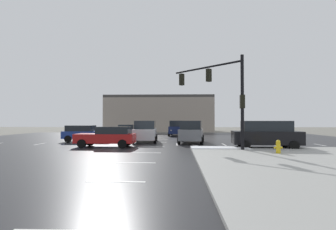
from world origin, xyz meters
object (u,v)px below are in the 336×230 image
object	(u,v)px
sedan_blue	(86,133)
suv_silver	(145,131)
suv_black	(266,134)
sedan_red	(108,136)
suv_grey	(192,131)
sedan_white	(126,131)
traffic_signal_mast	(221,88)
fire_hydrant	(278,147)
suv_navy	(177,128)

from	to	relation	value
sedan_blue	suv_silver	bearing A→B (deg)	-0.42
suv_black	suv_silver	bearing A→B (deg)	154.43
sedan_red	sedan_blue	bearing A→B (deg)	-53.68
suv_grey	suv_black	world-z (taller)	same
sedan_white	sedan_blue	distance (m)	5.42
traffic_signal_mast	suv_black	xyz separation A→B (m)	(3.36, 0.53, -3.32)
fire_hydrant	suv_grey	world-z (taller)	suv_grey
fire_hydrant	suv_navy	xyz separation A→B (m)	(-6.02, 19.93, 0.55)
sedan_blue	traffic_signal_mast	bearing A→B (deg)	-25.73
fire_hydrant	sedan_blue	distance (m)	17.50
sedan_red	sedan_white	bearing A→B (deg)	-86.49
suv_navy	sedan_red	distance (m)	16.39
sedan_blue	fire_hydrant	bearing A→B (deg)	-30.77
sedan_blue	suv_black	xyz separation A→B (m)	(15.31, -5.60, 0.24)
sedan_white	suv_silver	xyz separation A→B (m)	(2.74, -4.67, 0.24)
suv_silver	suv_black	bearing A→B (deg)	-122.56
fire_hydrant	sedan_white	bearing A→B (deg)	130.43
traffic_signal_mast	suv_silver	size ratio (longest dim) A/B	1.29
fire_hydrant	sedan_red	bearing A→B (deg)	158.65
traffic_signal_mast	fire_hydrant	bearing A→B (deg)	177.14
traffic_signal_mast	suv_navy	distance (m)	17.36
suv_silver	sedan_blue	distance (m)	5.80
suv_black	fire_hydrant	bearing A→B (deg)	-93.61
traffic_signal_mast	sedan_white	bearing A→B (deg)	-4.66
sedan_white	sedan_blue	xyz separation A→B (m)	(-3.05, -4.48, 0.00)
sedan_white	sedan_red	xyz separation A→B (m)	(0.39, -9.36, 0.00)
fire_hydrant	suv_silver	distance (m)	12.85
suv_silver	sedan_red	bearing A→B (deg)	150.48
sedan_white	sedan_red	bearing A→B (deg)	-1.92
suv_navy	suv_silver	world-z (taller)	same
fire_hydrant	sedan_red	xyz separation A→B (m)	(-11.37, 4.44, 0.32)
suv_navy	sedan_red	xyz separation A→B (m)	(-5.35, -15.49, -0.24)
sedan_red	fire_hydrant	bearing A→B (deg)	159.77
fire_hydrant	suv_silver	bearing A→B (deg)	134.64
suv_black	sedan_blue	bearing A→B (deg)	163.97
sedan_white	suv_grey	bearing A→B (deg)	48.46
suv_silver	sedan_red	world-z (taller)	suv_silver
suv_silver	sedan_blue	world-z (taller)	suv_silver
suv_silver	suv_black	world-z (taller)	same
fire_hydrant	sedan_blue	world-z (taller)	sedan_blue
sedan_red	traffic_signal_mast	bearing A→B (deg)	172.76
suv_silver	sedan_blue	xyz separation A→B (m)	(-5.79, 0.19, -0.24)
sedan_blue	sedan_red	size ratio (longest dim) A/B	1.00
sedan_red	suv_black	xyz separation A→B (m)	(11.87, -0.72, 0.24)
sedan_red	suv_grey	world-z (taller)	suv_grey
suv_navy	fire_hydrant	bearing A→B (deg)	21.28
suv_silver	suv_grey	xyz separation A→B (m)	(4.32, -0.70, 0.00)
suv_grey	suv_silver	bearing A→B (deg)	87.63
sedan_blue	suv_navy	bearing A→B (deg)	51.76
traffic_signal_mast	sedan_blue	bearing A→B (deg)	18.19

